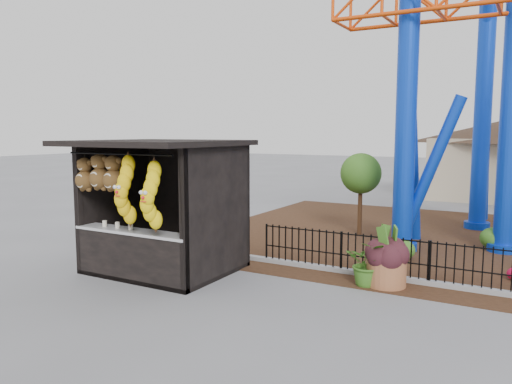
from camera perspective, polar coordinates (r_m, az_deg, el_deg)
The scene contains 7 objects.
ground at distance 9.82m, azimuth -0.97°, elevation -12.83°, with size 120.00×120.00×0.00m, color slate.
mulch_bed at distance 16.32m, azimuth 26.52°, elevation -5.54°, with size 18.00×12.00×0.02m, color #331E11.
curb at distance 11.46m, azimuth 25.17°, elevation -10.27°, with size 18.00×0.18×0.12m, color gray.
prize_booth at distance 11.87m, azimuth -11.49°, elevation -1.81°, with size 3.50×3.40×3.12m.
terracotta_planter at distance 11.23m, azimuth 14.67°, elevation -8.90°, with size 0.84×0.84×0.60m, color #995B37.
planter_foliage at distance 11.08m, azimuth 14.77°, elevation -5.81°, with size 0.70×0.70×0.64m, color black.
potted_plant at distance 11.11m, azimuth 12.74°, elevation -7.93°, with size 0.91×0.79×1.01m, color #285B1A.
Camera 1 is at (4.69, -7.97, 3.31)m, focal length 35.00 mm.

